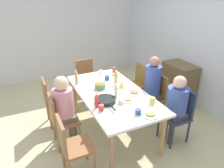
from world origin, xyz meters
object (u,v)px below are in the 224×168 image
object	(u,v)px
bottle_1	(76,78)
cup_0	(152,101)
person_0	(64,105)
cup_4	(114,70)
person_6	(176,103)
plate_0	(115,75)
chair_3	(52,99)
plate_2	(150,114)
cup_6	(122,85)
chair_1	(86,77)
chair_0	(60,118)
chair_6	(179,112)
bottle_0	(116,78)
cup_5	(101,108)
cup_7	(121,101)
dining_table	(112,96)
cup_1	(138,112)
plate_3	(134,92)
bowl_0	(100,86)
serving_pan	(105,100)
plate_1	(128,99)
person_4	(152,85)
bottle_3	(116,91)
cup_3	(107,78)
chair_5	(71,144)
side_cabinet	(178,84)
chair_4	(155,95)

from	to	relation	value
bottle_1	cup_0	bearing A→B (deg)	35.41
person_0	cup_4	size ratio (longest dim) A/B	11.15
person_6	plate_0	bearing A→B (deg)	-160.53
chair_3	plate_2	xyz separation A→B (m)	(1.49, 1.07, 0.27)
cup_0	cup_6	xyz separation A→B (m)	(-0.69, -0.16, -0.01)
person_0	chair_1	bearing A→B (deg)	149.56
chair_1	chair_0	bearing A→B (deg)	-33.19
chair_6	plate_0	bearing A→B (deg)	-157.00
chair_1	cup_6	world-z (taller)	chair_1
chair_0	bottle_0	distance (m)	1.19
cup_5	cup_7	world-z (taller)	cup_5
dining_table	cup_1	distance (m)	0.75
plate_3	bowl_0	world-z (taller)	bowl_0
serving_pan	plate_1	bearing A→B (deg)	73.59
dining_table	cup_1	xyz separation A→B (m)	(0.74, 0.05, 0.11)
plate_0	person_4	bearing A→B (deg)	36.11
plate_1	bottle_3	bearing A→B (deg)	-146.78
chair_1	chair_3	xyz separation A→B (m)	(0.71, -0.89, 0.00)
plate_2	cup_0	world-z (taller)	cup_0
cup_3	plate_0	bearing A→B (deg)	116.96
chair_0	chair_5	xyz separation A→B (m)	(0.65, 0.00, 0.00)
person_6	bottle_3	bearing A→B (deg)	-120.53
plate_2	bottle_1	xyz separation A→B (m)	(-1.41, -0.61, 0.11)
plate_2	cup_7	world-z (taller)	cup_7
cup_0	cup_3	distance (m)	1.12
cup_6	bottle_3	distance (m)	0.38
cup_0	bottle_0	world-z (taller)	bottle_0
chair_5	cup_6	distance (m)	1.39
person_4	chair_6	bearing A→B (deg)	7.87
bowl_0	side_cabinet	bearing A→B (deg)	93.07
bowl_0	bottle_0	size ratio (longest dim) A/B	0.75
plate_2	bowl_0	world-z (taller)	bowl_0
bowl_0	person_6	bearing A→B (deg)	46.94
chair_3	dining_table	bearing A→B (deg)	53.68
chair_4	chair_5	bearing A→B (deg)	-69.82
bottle_0	bowl_0	bearing A→B (deg)	-78.41
plate_1	bottle_1	distance (m)	1.07
plate_1	cup_6	size ratio (longest dim) A/B	1.91
chair_5	chair_6	distance (m)	1.78
bottle_3	person_4	bearing A→B (deg)	102.26
cup_3	cup_4	xyz separation A→B (m)	(-0.32, 0.30, 0.00)
dining_table	plate_1	bearing A→B (deg)	16.47
person_0	bowl_0	xyz separation A→B (m)	(-0.21, 0.67, 0.10)
plate_3	cup_1	bearing A→B (deg)	-26.04
person_6	bottle_0	distance (m)	1.12
plate_2	serving_pan	size ratio (longest dim) A/B	0.49
serving_pan	bottle_0	xyz separation A→B (m)	(-0.53, 0.44, 0.09)
person_4	chair_5	xyz separation A→B (m)	(0.65, -1.69, -0.24)
cup_3	bottle_3	bearing A→B (deg)	-12.00
plate_0	cup_5	xyz separation A→B (m)	(1.06, -0.73, 0.03)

